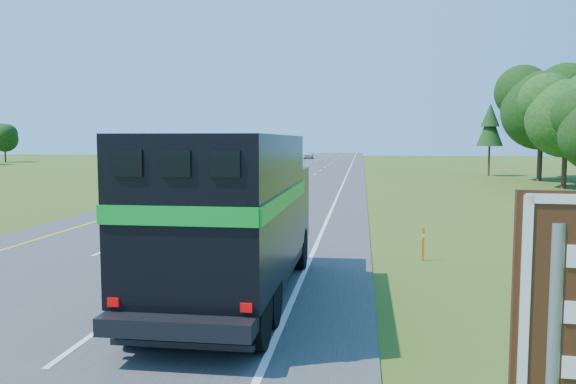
% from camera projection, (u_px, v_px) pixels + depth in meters
% --- Properties ---
extents(road, '(15.00, 260.00, 0.04)m').
position_uv_depth(road, '(280.00, 185.00, 49.77)').
color(road, '#38383A').
rests_on(road, ground).
extents(lane_markings, '(11.15, 260.00, 0.01)m').
position_uv_depth(lane_markings, '(280.00, 184.00, 49.76)').
color(lane_markings, yellow).
rests_on(lane_markings, road).
extents(horse_truck, '(2.94, 9.06, 4.00)m').
position_uv_depth(horse_truck, '(233.00, 213.00, 13.44)').
color(horse_truck, black).
rests_on(horse_truck, road).
extents(white_suv, '(3.56, 7.17, 1.95)m').
position_uv_depth(white_suv, '(187.00, 188.00, 34.51)').
color(white_suv, silver).
rests_on(white_suv, road).
extents(far_car, '(2.07, 4.95, 1.67)m').
position_uv_depth(far_car, '(308.00, 155.00, 120.28)').
color(far_car, silver).
rests_on(far_car, road).
extents(delineator, '(0.09, 0.05, 1.08)m').
position_uv_depth(delineator, '(423.00, 243.00, 18.28)').
color(delineator, orange).
rests_on(delineator, ground).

